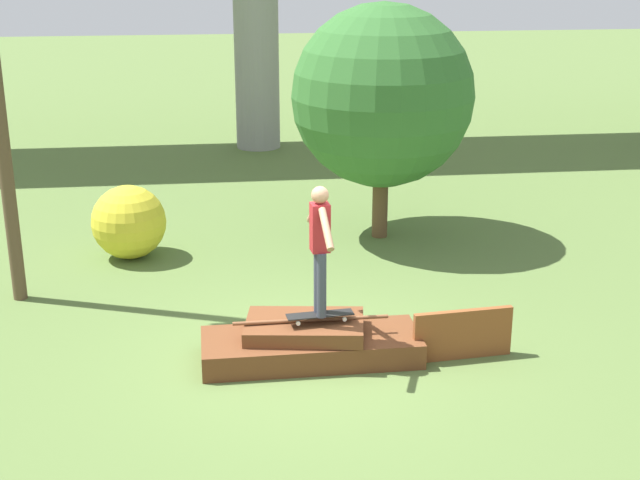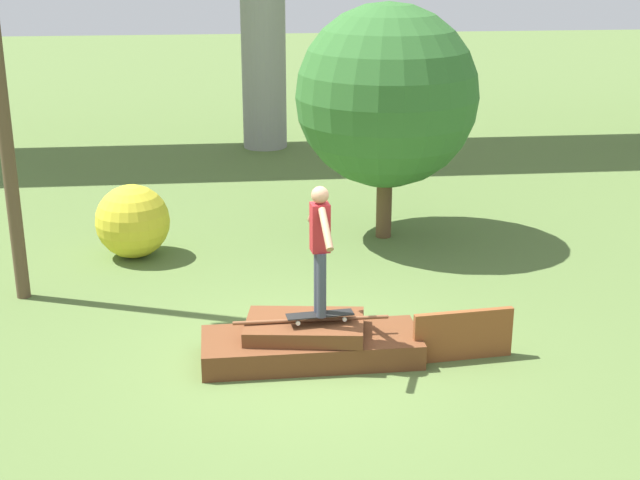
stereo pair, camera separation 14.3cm
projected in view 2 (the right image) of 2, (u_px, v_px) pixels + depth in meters
ground_plane at (311, 359)px, 11.30m from camera, size 80.00×80.00×0.00m
scrap_pile at (310, 343)px, 11.24m from camera, size 2.76×1.13×0.56m
scrap_plank_loose at (463, 335)px, 11.21m from camera, size 1.30×0.21×0.65m
skateboard at (320, 315)px, 11.03m from camera, size 0.85×0.28×0.09m
skater at (320, 241)px, 10.72m from camera, size 0.24×1.21×1.64m
tree_behind_left at (387, 96)px, 15.11m from camera, size 3.12×3.12×4.08m
bush_yellow_flowering at (133, 221)px, 14.74m from camera, size 1.23×1.23×1.23m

